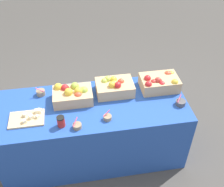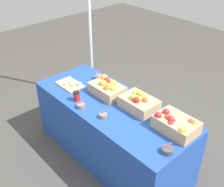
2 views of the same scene
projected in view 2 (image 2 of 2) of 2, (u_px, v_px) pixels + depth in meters
The scene contains 12 objects.
ground_plane at pixel (111, 154), 3.40m from camera, with size 10.00×10.00×0.00m, color #474442.
table at pixel (111, 130), 3.20m from camera, with size 1.90×0.76×0.74m, color #234CAD.
apple_crate_left at pixel (176, 124), 2.59m from camera, with size 0.39×0.27×0.17m.
apple_crate_middle at pixel (139, 103), 2.90m from camera, with size 0.38×0.27×0.18m.
apple_crate_right at pixel (107, 88), 3.13m from camera, with size 0.39×0.26×0.18m.
cutting_board_front at pixel (71, 84), 3.32m from camera, with size 0.32×0.21×0.05m.
sample_bowl_near at pixel (167, 150), 2.37m from camera, with size 0.10×0.10×0.10m.
sample_bowl_mid at pixel (99, 77), 3.44m from camera, with size 0.09×0.09×0.11m.
sample_bowl_far at pixel (103, 116), 2.79m from camera, with size 0.08×0.08×0.09m.
sample_bowl_extra at pixel (81, 106), 2.93m from camera, with size 0.08×0.09×0.10m.
coffee_cup at pixel (77, 96), 3.03m from camera, with size 0.07×0.07×0.11m.
tent_pole at pixel (90, 28), 3.93m from camera, with size 0.04×0.04×2.24m, color white.
Camera 2 is at (1.84, -1.65, 2.44)m, focal length 44.92 mm.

